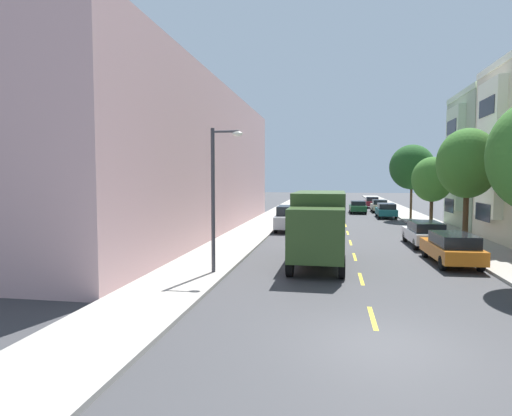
% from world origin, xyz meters
% --- Properties ---
extents(ground_plane, '(160.00, 160.00, 0.00)m').
position_xyz_m(ground_plane, '(0.00, 30.00, 0.00)').
color(ground_plane, '#38383A').
extents(sidewalk_left, '(3.20, 120.00, 0.14)m').
position_xyz_m(sidewalk_left, '(-7.10, 28.00, 0.07)').
color(sidewalk_left, '#A39E93').
rests_on(sidewalk_left, ground_plane).
extents(sidewalk_right, '(3.20, 120.00, 0.14)m').
position_xyz_m(sidewalk_right, '(7.10, 28.00, 0.07)').
color(sidewalk_right, '#A39E93').
rests_on(sidewalk_right, ground_plane).
extents(lane_centerline_dashes, '(0.14, 47.20, 0.01)m').
position_xyz_m(lane_centerline_dashes, '(0.00, 24.50, 0.00)').
color(lane_centerline_dashes, yellow).
rests_on(lane_centerline_dashes, ground_plane).
extents(apartment_block_opposite, '(10.00, 36.00, 10.67)m').
position_xyz_m(apartment_block_opposite, '(-13.70, 20.00, 5.33)').
color(apartment_block_opposite, '#CC9E9E').
rests_on(apartment_block_opposite, ground_plane).
extents(street_tree_second, '(3.37, 3.37, 6.79)m').
position_xyz_m(street_tree_second, '(6.40, 15.69, 4.91)').
color(street_tree_second, '#47331E').
rests_on(street_tree_second, sidewalk_right).
extents(street_tree_third, '(3.05, 3.05, 5.57)m').
position_xyz_m(street_tree_third, '(6.40, 24.39, 3.97)').
color(street_tree_third, '#47331E').
rests_on(street_tree_third, sidewalk_right).
extents(street_tree_farthest, '(4.21, 4.21, 7.15)m').
position_xyz_m(street_tree_farthest, '(6.40, 33.09, 5.12)').
color(street_tree_farthest, '#47331E').
rests_on(street_tree_farthest, sidewalk_right).
extents(street_lamp, '(1.35, 0.28, 6.01)m').
position_xyz_m(street_lamp, '(-5.93, 6.62, 3.67)').
color(street_lamp, '#38383D').
rests_on(street_lamp, sidewalk_left).
extents(delivery_box_truck, '(2.51, 7.14, 3.41)m').
position_xyz_m(delivery_box_truck, '(-1.80, 9.81, 1.92)').
color(delivery_box_truck, '#2D471E').
rests_on(delivery_box_truck, ground_plane).
extents(parked_suv_silver, '(2.02, 4.83, 1.93)m').
position_xyz_m(parked_suv_silver, '(-4.43, 22.54, 0.99)').
color(parked_suv_silver, '#B2B5BA').
rests_on(parked_suv_silver, ground_plane).
extents(parked_wagon_charcoal, '(1.88, 4.72, 1.50)m').
position_xyz_m(parked_wagon_charcoal, '(-4.37, 33.14, 0.80)').
color(parked_wagon_charcoal, '#333338').
rests_on(parked_wagon_charcoal, ground_plane).
extents(parked_wagon_teal, '(1.90, 4.73, 1.50)m').
position_xyz_m(parked_wagon_teal, '(4.30, 34.95, 0.80)').
color(parked_wagon_teal, '#195B60').
rests_on(parked_wagon_teal, ground_plane).
extents(parked_hatchback_champagne, '(1.75, 4.01, 1.50)m').
position_xyz_m(parked_hatchback_champagne, '(4.41, 42.35, 0.76)').
color(parked_hatchback_champagne, tan).
rests_on(parked_hatchback_champagne, ground_plane).
extents(parked_wagon_black, '(1.87, 4.72, 1.50)m').
position_xyz_m(parked_wagon_black, '(-4.30, 41.35, 0.80)').
color(parked_wagon_black, black).
rests_on(parked_wagon_black, ground_plane).
extents(parked_wagon_white, '(1.90, 4.73, 1.50)m').
position_xyz_m(parked_wagon_white, '(4.30, 16.30, 0.80)').
color(parked_wagon_white, silver).
rests_on(parked_wagon_white, ground_plane).
extents(parked_hatchback_burgundy, '(1.75, 4.01, 1.50)m').
position_xyz_m(parked_hatchback_burgundy, '(4.22, 49.93, 0.76)').
color(parked_hatchback_burgundy, maroon).
rests_on(parked_hatchback_burgundy, ground_plane).
extents(parked_wagon_orange, '(1.96, 4.75, 1.50)m').
position_xyz_m(parked_wagon_orange, '(4.42, 10.78, 0.80)').
color(parked_wagon_orange, orange).
rests_on(parked_wagon_orange, ground_plane).
extents(moving_forest_sedan, '(1.80, 4.50, 1.43)m').
position_xyz_m(moving_forest_sedan, '(1.80, 40.48, 0.75)').
color(moving_forest_sedan, '#194C28').
rests_on(moving_forest_sedan, ground_plane).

